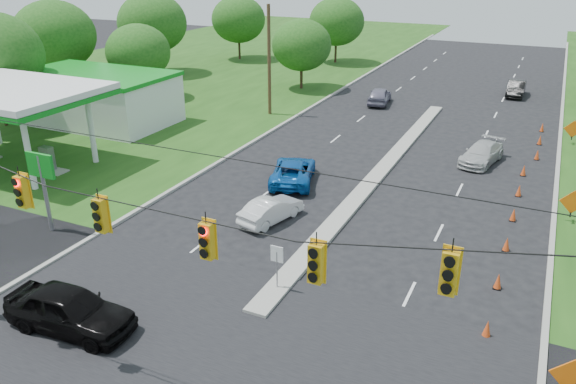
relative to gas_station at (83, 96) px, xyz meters
The scene contains 34 objects.
ground 31.23m from the gas_station, 40.57° to the right, with size 160.00×160.00×0.00m, color black.
grass_left 6.87m from the gas_station, behind, with size 40.00×160.00×0.06m, color #1E4714.
cross_street 31.23m from the gas_station, 40.57° to the right, with size 160.00×14.00×0.02m, color black.
curb_left 16.89m from the gas_station, 35.78° to the left, with size 0.25×110.00×0.16m, color gray.
curb_right 35.22m from the gas_station, 16.13° to the left, with size 0.25×110.00×0.16m, color gray.
median 23.79m from the gas_station, ahead, with size 1.00×34.00×0.18m, color gray.
median_sign 27.62m from the gas_station, 31.07° to the right, with size 0.55×0.06×2.05m.
signal_span 31.83m from the gas_station, 42.00° to the right, with size 25.60×0.32×9.00m.
utility_pole_far_left 14.93m from the gas_station, 41.21° to the left, with size 0.28×0.28×9.00m, color #422D1C.
gas_station is the anchor object (origin of this frame).
cone_1 34.73m from the gas_station, 23.36° to the right, with size 0.32×0.32×0.70m, color #DB4A19.
cone_2 33.50m from the gas_station, 17.85° to the right, with size 0.32×0.32×0.70m, color #DB4A19.
cone_3 32.60m from the gas_station, 11.97° to the right, with size 0.32×0.32×0.70m, color #DB4A19.
cone_4 32.06m from the gas_station, ahead, with size 0.32×0.32×0.70m, color #DB4A19.
cone_5 31.89m from the gas_station, ahead, with size 0.32×0.32×0.70m, color #DB4A19.
cone_6 32.11m from the gas_station, ahead, with size 0.32×0.32×0.70m, color #DB4A19.
cone_7 33.29m from the gas_station, 12.62° to the left, with size 0.32×0.32×0.70m, color #DB4A19.
cone_8 34.23m from the gas_station, 18.36° to the left, with size 0.32×0.32×0.70m, color #DB4A19.
cone_9 35.48m from the gas_station, 23.74° to the left, with size 0.32×0.32×0.70m, color #DB4A19.
work_sign_0 38.11m from the gas_station, 25.25° to the right, with size 1.27×0.58×1.37m.
work_sign_1 34.54m from the gas_station, ahead, with size 1.27×0.58×1.37m.
work_sign_2 36.42m from the gas_station, 18.85° to the left, with size 1.27×0.58×1.37m.
tree_2 10.19m from the gas_station, 103.60° to the left, with size 5.88×5.88×6.86m.
tree_3 21.66m from the gas_station, 112.93° to the left, with size 7.56×7.56×8.82m.
tree_4 32.14m from the gas_station, 97.82° to the left, with size 6.72×6.72×7.84m.
tree_5 22.05m from the gas_station, 63.99° to the left, with size 5.88×5.88×6.86m.
tree_6 35.67m from the gas_station, 77.60° to the left, with size 6.72×6.72×7.84m.
tree_14 13.29m from the gas_station, 143.18° to the left, with size 7.56×7.56×8.82m.
black_sedan 26.74m from the gas_station, 47.75° to the right, with size 2.00×4.96×1.69m, color black.
white_sedan 22.31m from the gas_station, 22.67° to the right, with size 1.33×3.82×1.26m, color white.
blue_pickup 19.66m from the gas_station, ahead, with size 2.36×5.12×1.42m, color #0D51A4.
silver_car_far 29.60m from the gas_station, ahead, with size 1.85×4.56×1.32m, color #BABABA.
silver_car_oncoming 25.38m from the gas_station, 42.91° to the left, with size 1.78×4.43×1.51m, color slate.
dark_car_receding 39.19m from the gas_station, 41.03° to the left, with size 1.54×4.40×1.45m, color black.
Camera 1 is at (8.74, -11.55, 12.84)m, focal length 35.00 mm.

